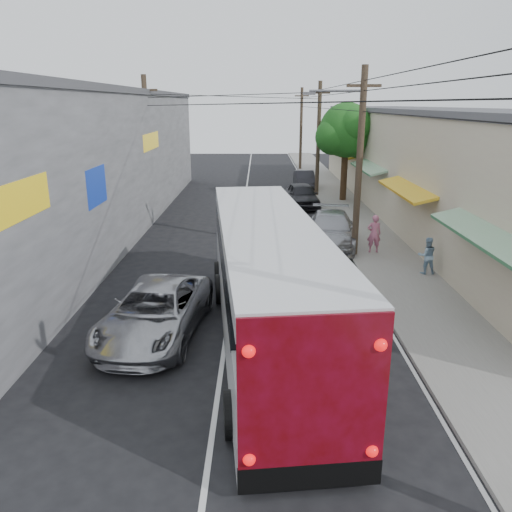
{
  "coord_description": "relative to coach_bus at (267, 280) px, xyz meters",
  "views": [
    {
      "loc": [
        0.94,
        -8.22,
        6.53
      ],
      "look_at": [
        0.87,
        7.35,
        1.74
      ],
      "focal_mm": 35.0,
      "sensor_mm": 36.0,
      "label": 1
    }
  ],
  "objects": [
    {
      "name": "pedestrian_near",
      "position": [
        4.91,
        8.41,
        -0.83
      ],
      "size": [
        0.63,
        0.42,
        1.7
      ],
      "primitive_type": "imported",
      "rotation": [
        0.0,
        0.0,
        3.12
      ],
      "color": "#C3678A",
      "rests_on": "sidewalk"
    },
    {
      "name": "utility_poles",
      "position": [
        1.94,
        15.46,
        2.33
      ],
      "size": [
        11.8,
        45.28,
        8.0
      ],
      "color": "#473828",
      "rests_on": "ground"
    },
    {
      "name": "sidewalk",
      "position": [
        5.31,
        15.14,
        -1.74
      ],
      "size": [
        3.0,
        80.0,
        0.12
      ],
      "primitive_type": "cube",
      "color": "slate",
      "rests_on": "ground"
    },
    {
      "name": "building_left",
      "position": [
        -9.69,
        13.13,
        1.85
      ],
      "size": [
        7.2,
        36.0,
        7.25
      ],
      "color": "gray",
      "rests_on": "ground"
    },
    {
      "name": "parked_suv",
      "position": [
        3.18,
        9.85,
        -1.02
      ],
      "size": [
        2.9,
        5.66,
        1.57
      ],
      "primitive_type": "imported",
      "rotation": [
        0.0,
        0.0,
        -0.13
      ],
      "color": "#9A9BA1",
      "rests_on": "ground"
    },
    {
      "name": "ground",
      "position": [
        -1.19,
        -4.86,
        -1.8
      ],
      "size": [
        120.0,
        120.0,
        0.0
      ],
      "primitive_type": "plane",
      "color": "black",
      "rests_on": "ground"
    },
    {
      "name": "coach_bus",
      "position": [
        0.0,
        0.0,
        0.0
      ],
      "size": [
        3.79,
        12.27,
        3.48
      ],
      "rotation": [
        0.0,
        0.0,
        0.11
      ],
      "color": "silver",
      "rests_on": "ground"
    },
    {
      "name": "jeepney",
      "position": [
        -3.23,
        0.23,
        -1.05
      ],
      "size": [
        3.08,
        5.63,
        1.5
      ],
      "primitive_type": "imported",
      "rotation": [
        0.0,
        0.0,
        -0.11
      ],
      "color": "#AAAAB1",
      "rests_on": "ground"
    },
    {
      "name": "parked_car_mid",
      "position": [
        2.61,
        19.19,
        -1.03
      ],
      "size": [
        2.25,
        4.68,
        1.54
      ],
      "primitive_type": "imported",
      "rotation": [
        0.0,
        0.0,
        0.1
      ],
      "color": "black",
      "rests_on": "ground"
    },
    {
      "name": "street_tree",
      "position": [
        5.68,
        21.15,
        2.87
      ],
      "size": [
        4.4,
        4.0,
        6.6
      ],
      "color": "#3F2B19",
      "rests_on": "ground"
    },
    {
      "name": "parked_car_far",
      "position": [
        3.41,
        26.5,
        -1.1
      ],
      "size": [
        1.55,
        4.26,
        1.4
      ],
      "primitive_type": "imported",
      "rotation": [
        0.0,
        0.0,
        0.02
      ],
      "color": "black",
      "rests_on": "ground"
    },
    {
      "name": "pedestrian_far",
      "position": [
        6.33,
        5.49,
        -0.95
      ],
      "size": [
        0.71,
        0.56,
        1.46
      ],
      "primitive_type": "imported",
      "rotation": [
        0.0,
        0.0,
        3.13
      ],
      "color": "#88A9C6",
      "rests_on": "sidewalk"
    },
    {
      "name": "building_right",
      "position": [
        9.8,
        17.14,
        1.35
      ],
      "size": [
        7.09,
        40.0,
        6.25
      ],
      "color": "beige",
      "rests_on": "ground"
    }
  ]
}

